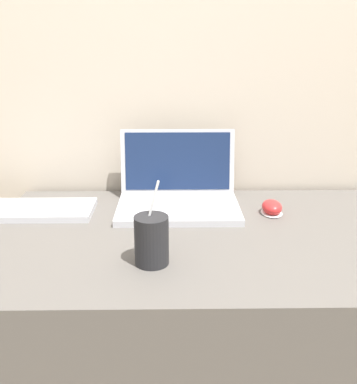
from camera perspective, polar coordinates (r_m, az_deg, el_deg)
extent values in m
cube|color=beige|center=(1.54, 2.91, 18.14)|extent=(7.00, 0.04, 2.50)
cube|color=#5B5651|center=(1.44, 3.39, -19.16)|extent=(1.22, 0.73, 0.76)
cube|color=silver|center=(1.39, -0.03, -2.11)|extent=(0.38, 0.25, 0.02)
cube|color=#B7B7BC|center=(1.40, -0.04, -1.40)|extent=(0.33, 0.14, 0.00)
cube|color=silver|center=(1.49, -0.12, 3.94)|extent=(0.38, 0.04, 0.21)
cube|color=#19284C|center=(1.49, -0.11, 3.92)|extent=(0.35, 0.03, 0.19)
cylinder|color=#232326|center=(1.06, -3.44, -6.15)|extent=(0.08, 0.08, 0.12)
cylinder|color=black|center=(1.04, -3.50, -3.36)|extent=(0.07, 0.07, 0.01)
cylinder|color=white|center=(1.05, -3.68, -2.86)|extent=(0.05, 0.02, 0.16)
ellipsoid|color=white|center=(1.41, 11.73, -2.59)|extent=(0.06, 0.09, 0.01)
ellipsoid|color=red|center=(1.40, 11.78, -1.89)|extent=(0.06, 0.08, 0.04)
cube|color=silver|center=(1.46, -18.75, -2.19)|extent=(0.41, 0.17, 0.02)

